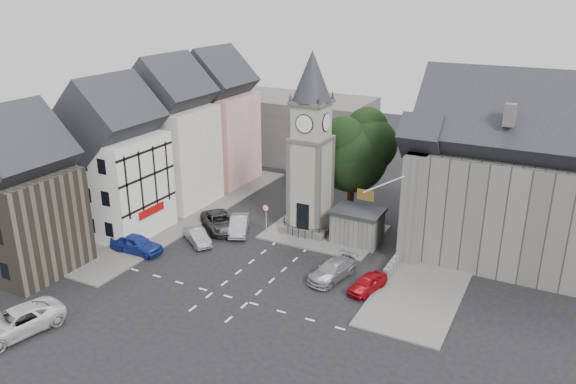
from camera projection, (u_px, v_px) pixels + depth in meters
The scene contains 25 objects.
ground at pixel (267, 266), 45.24m from camera, with size 120.00×120.00×0.00m, color black.
pavement_west at pixel (187, 213), 55.61m from camera, with size 6.00×30.00×0.14m, color #595651.
pavement_east at pixel (440, 256), 46.69m from camera, with size 6.00×26.00×0.14m, color #595651.
central_island at pixel (325, 232), 51.22m from camera, with size 10.00×8.00×0.16m, color #595651.
road_markings at pixel (230, 297), 40.65m from camera, with size 20.00×8.00×0.01m, color silver.
clock_tower at pixel (311, 145), 49.09m from camera, with size 4.86×4.86×16.25m.
stone_shelter at pixel (357, 226), 48.87m from camera, with size 4.30×3.30×3.08m.
town_tree at pixel (353, 147), 52.79m from camera, with size 7.20×7.20×10.80m.
warning_sign_post at pixel (266, 213), 50.45m from camera, with size 0.70×0.19×2.85m.
terrace_pink at pixel (216, 124), 62.99m from camera, with size 8.10×7.60×12.80m.
terrace_cream at pixel (171, 141), 56.33m from camera, with size 8.10×7.60×12.80m.
terrace_tudor at pixel (115, 166), 49.80m from camera, with size 8.10×7.60×12.00m.
building_sw_stone at pixel (17, 205), 43.24m from camera, with size 8.60×7.60×10.40m.
backdrop_west at pixel (293, 128), 72.37m from camera, with size 20.00×10.00×8.00m, color #4C4944.
east_building at pixel (500, 182), 45.50m from camera, with size 14.40×11.40×12.60m.
east_boundary_wall at pixel (414, 236), 49.43m from camera, with size 0.40×16.00×0.90m, color #5E5D57.
flagpole at pixel (383, 184), 42.69m from camera, with size 3.68×0.10×2.74m.
car_west_blue at pixel (136, 244), 47.23m from camera, with size 1.87×4.65×1.58m, color navy.
car_west_silver at pixel (197, 236), 48.97m from camera, with size 1.35×3.87×1.28m, color gray.
car_west_grey at pixel (219, 222), 51.76m from camera, with size 2.47×5.36×1.49m, color #28282A.
car_island_silver at pixel (239, 225), 51.11m from camera, with size 1.56×4.48×1.48m, color #969A9E.
car_island_east at pixel (332, 270), 43.05m from camera, with size 1.95×4.80×1.39m, color #94959B.
car_east_red at pixel (367, 283), 41.29m from camera, with size 1.48×3.68×1.25m, color #9A0811.
van_sw_white at pixel (16, 322), 36.12m from camera, with size 2.75×5.96×1.66m, color silver.
pedestrian at pixel (407, 244), 47.36m from camera, with size 0.55×0.36×1.51m, color beige.
Camera 1 is at (20.09, -35.10, 21.20)m, focal length 35.00 mm.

